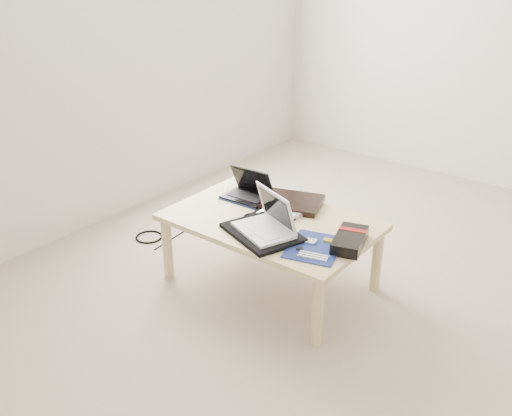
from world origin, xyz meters
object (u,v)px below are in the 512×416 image
Objects in this scene: white_laptop at (267,223)px; gpu_box at (350,240)px; netbook at (248,192)px; coffee_table at (270,227)px.

white_laptop reaches higher than gpu_box.
white_laptop is 1.21× the size of gpu_box.
white_laptop is at bearing -159.03° from gpu_box.
netbook reaches higher than gpu_box.
coffee_table is 0.49m from gpu_box.
white_laptop is at bearing -58.77° from coffee_table.
netbook is 0.91× the size of gpu_box.
coffee_table is 0.20m from white_laptop.
netbook is 0.46m from white_laptop.
netbook is at bearing 151.20° from coffee_table.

